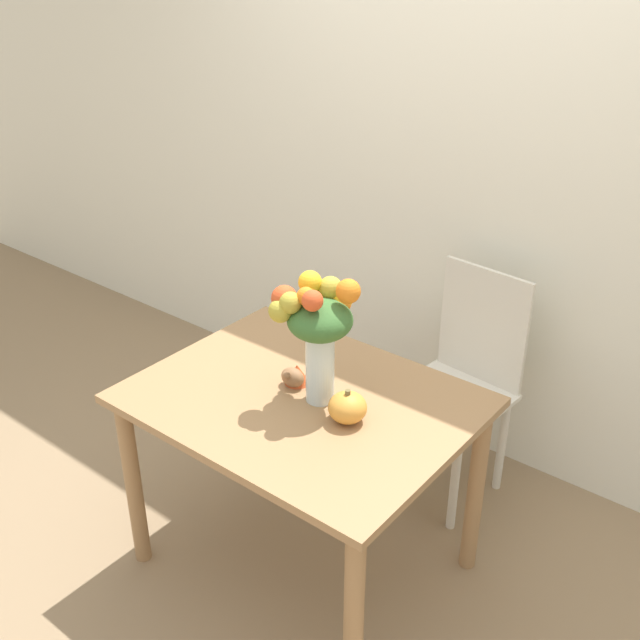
# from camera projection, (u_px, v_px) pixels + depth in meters

# --- Properties ---
(ground_plane) EXTENTS (12.00, 12.00, 0.00)m
(ground_plane) POSITION_uv_depth(u_px,v_px,m) (304.00, 560.00, 2.87)
(ground_plane) COLOR #8E7556
(wall_back) EXTENTS (8.00, 0.06, 2.70)m
(wall_back) POSITION_uv_depth(u_px,v_px,m) (475.00, 153.00, 3.00)
(wall_back) COLOR silver
(wall_back) RESTS_ON ground_plane
(dining_table) EXTENTS (1.11, 0.86, 0.75)m
(dining_table) POSITION_uv_depth(u_px,v_px,m) (303.00, 424.00, 2.57)
(dining_table) COLOR #9E754C
(dining_table) RESTS_ON ground_plane
(flower_vase) EXTENTS (0.25, 0.26, 0.44)m
(flower_vase) POSITION_uv_depth(u_px,v_px,m) (318.00, 325.00, 2.39)
(flower_vase) COLOR silver
(flower_vase) RESTS_ON dining_table
(pumpkin) EXTENTS (0.13, 0.13, 0.11)m
(pumpkin) POSITION_uv_depth(u_px,v_px,m) (347.00, 407.00, 2.37)
(pumpkin) COLOR gold
(pumpkin) RESTS_ON dining_table
(turkey_figurine) EXTENTS (0.09, 0.12, 0.07)m
(turkey_figurine) POSITION_uv_depth(u_px,v_px,m) (295.00, 375.00, 2.57)
(turkey_figurine) COLOR #936642
(turkey_figurine) RESTS_ON dining_table
(dining_chair_near_window) EXTENTS (0.46, 0.46, 0.97)m
(dining_chair_near_window) POSITION_uv_depth(u_px,v_px,m) (461.00, 383.00, 3.06)
(dining_chair_near_window) COLOR silver
(dining_chair_near_window) RESTS_ON ground_plane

